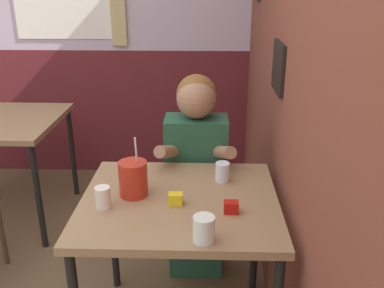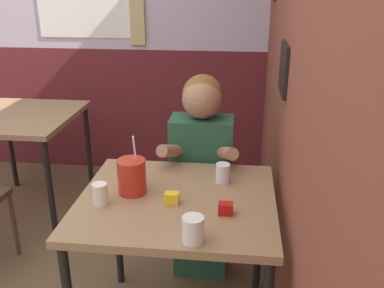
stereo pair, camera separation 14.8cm
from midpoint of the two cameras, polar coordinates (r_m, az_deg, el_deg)
The scene contains 11 objects.
brick_wall_right at distance 2.49m, azimuth 14.21°, elevation 13.36°, with size 0.08×4.24×2.70m.
back_wall at distance 3.76m, azimuth -9.73°, elevation 16.29°, with size 5.61×0.09×2.70m.
main_table at distance 1.93m, azimuth 0.21°, elevation -9.30°, with size 0.86×0.77×0.76m.
background_table at distance 3.26m, azimuth -20.54°, elevation 2.27°, with size 0.75×0.82×0.76m.
person_seated at distance 2.40m, azimuth 3.03°, elevation -4.02°, with size 0.42×0.41×1.20m.
cocktail_pitcher at distance 1.91m, azimuth -5.83°, elevation -4.36°, with size 0.13×0.13×0.28m.
glass_near_pitcher at distance 2.02m, azimuth 6.23°, elevation -3.91°, with size 0.07×0.07×0.09m.
glass_center at distance 1.59m, azimuth 2.89°, elevation -11.27°, with size 0.08×0.08×0.10m.
glass_far_side at distance 1.85m, azimuth -9.92°, elevation -6.62°, with size 0.06×0.06×0.09m.
condiment_ketchup at distance 1.77m, azimuth 6.94°, elevation -8.61°, with size 0.06×0.04×0.05m.
condiment_mustard at distance 1.84m, azimuth -0.38°, elevation -7.27°, with size 0.06×0.04×0.05m.
Camera 2 is at (1.09, -1.33, 1.67)m, focal length 40.00 mm.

